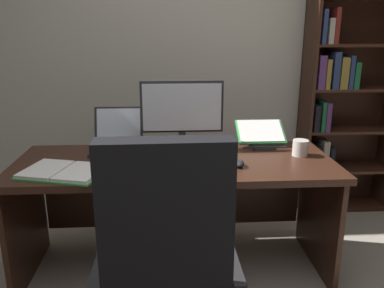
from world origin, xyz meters
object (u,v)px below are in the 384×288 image
at_px(laptop, 117,141).
at_px(reading_stand_with_book, 261,134).
at_px(office_chair, 167,286).
at_px(coffee_mug, 300,148).
at_px(desk, 175,185).
at_px(monitor, 182,115).
at_px(notepad, 131,158).
at_px(pen, 134,157).
at_px(computer_mouse, 238,163).
at_px(keyboard, 185,165).
at_px(open_binder, 63,171).
at_px(bookshelf, 343,84).

relative_size(laptop, reading_stand_with_book, 1.04).
xyz_separation_m(office_chair, laptop, (-0.31, 1.07, 0.31)).
bearing_deg(coffee_mug, office_chair, -133.06).
xyz_separation_m(office_chair, coffee_mug, (0.81, 0.87, 0.30)).
relative_size(desk, coffee_mug, 19.19).
relative_size(monitor, notepad, 2.47).
xyz_separation_m(reading_stand_with_book, coffee_mug, (0.19, -0.25, -0.03)).
distance_m(monitor, pen, 0.41).
bearing_deg(computer_mouse, notepad, 164.77).
distance_m(laptop, notepad, 0.23).
bearing_deg(keyboard, monitor, 90.00).
distance_m(desk, keyboard, 0.30).
bearing_deg(notepad, pen, 0.00).
xyz_separation_m(laptop, pen, (0.12, -0.20, -0.04)).
bearing_deg(keyboard, notepad, 151.86).
relative_size(notepad, coffee_mug, 2.16).
xyz_separation_m(keyboard, coffee_mug, (0.71, 0.17, 0.04)).
relative_size(office_chair, keyboard, 2.66).
height_order(reading_stand_with_book, open_binder, reading_stand_with_book).
xyz_separation_m(bookshelf, office_chair, (-1.40, -1.67, -0.58)).
relative_size(office_chair, open_binder, 2.31).
bearing_deg(reading_stand_with_book, open_binder, -158.31).
height_order(desk, pen, pen).
bearing_deg(desk, notepad, -170.84).
bearing_deg(desk, bookshelf, 29.49).
bearing_deg(laptop, computer_mouse, -27.50).
height_order(office_chair, notepad, office_chair).
xyz_separation_m(bookshelf, laptop, (-1.71, -0.60, -0.27)).
xyz_separation_m(notepad, coffee_mug, (1.02, 0.01, 0.04)).
xyz_separation_m(computer_mouse, open_binder, (-0.95, -0.05, -0.01)).
height_order(desk, reading_stand_with_book, reading_stand_with_book).
bearing_deg(notepad, office_chair, -76.52).
height_order(notepad, pen, pen).
bearing_deg(office_chair, desk, 86.13).
bearing_deg(notepad, desk, 9.16).
bearing_deg(bookshelf, pen, -153.11).
bearing_deg(pen, reading_stand_with_book, 17.11).
bearing_deg(laptop, notepad, -63.51).
bearing_deg(computer_mouse, laptop, 152.50).
bearing_deg(keyboard, computer_mouse, 0.00).
height_order(laptop, open_binder, laptop).
relative_size(computer_mouse, reading_stand_with_book, 0.33).
bearing_deg(laptop, desk, -24.39).
bearing_deg(bookshelf, monitor, -154.81).
relative_size(reading_stand_with_book, open_binder, 0.65).
relative_size(keyboard, reading_stand_with_book, 1.34).
relative_size(computer_mouse, notepad, 0.50).
bearing_deg(open_binder, computer_mouse, 18.71).
bearing_deg(computer_mouse, open_binder, -176.99).
xyz_separation_m(computer_mouse, pen, (-0.59, 0.17, -0.01)).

